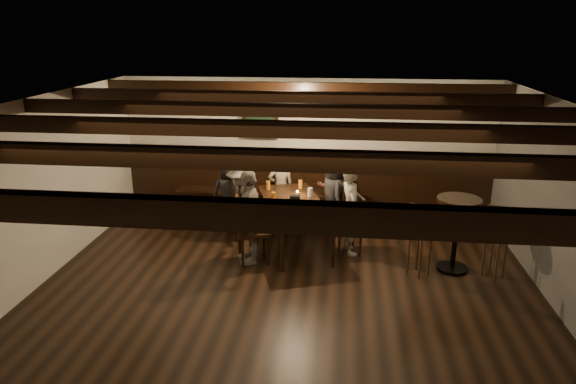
# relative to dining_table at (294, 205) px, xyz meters

# --- Properties ---
(room) EXTENTS (7.00, 7.00, 7.00)m
(room) POSITION_rel_dining_table_xyz_m (-0.22, 0.25, 0.43)
(room) COLOR black
(room) RESTS_ON ground
(dining_table) EXTENTS (1.38, 2.03, 0.70)m
(dining_table) POSITION_rel_dining_table_xyz_m (0.00, 0.00, 0.00)
(dining_table) COLOR black
(dining_table) RESTS_ON floor
(chair_left_near) EXTENTS (0.53, 0.53, 0.91)m
(chair_left_near) POSITION_rel_dining_table_xyz_m (-0.82, 0.20, -0.36)
(chair_left_near) COLOR black
(chair_left_near) RESTS_ON floor
(chair_left_far) EXTENTS (0.56, 0.56, 0.96)m
(chair_left_far) POSITION_rel_dining_table_xyz_m (-0.54, -0.65, -0.35)
(chair_left_far) COLOR black
(chair_left_far) RESTS_ON floor
(chair_right_near) EXTENTS (0.51, 0.51, 0.89)m
(chair_right_near) POSITION_rel_dining_table_xyz_m (0.54, 0.65, -0.37)
(chair_right_near) COLOR black
(chair_right_near) RESTS_ON floor
(chair_right_far) EXTENTS (0.51, 0.51, 0.88)m
(chair_right_far) POSITION_rel_dining_table_xyz_m (0.82, -0.20, -0.37)
(chair_right_far) COLOR black
(chair_right_far) RESTS_ON floor
(person_bench_left) EXTENTS (0.67, 0.54, 1.18)m
(person_bench_left) POSITION_rel_dining_table_xyz_m (-1.14, 0.57, -0.05)
(person_bench_left) COLOR #28282B
(person_bench_left) RESTS_ON floor
(person_bench_centre) EXTENTS (0.51, 0.41, 1.21)m
(person_bench_centre) POSITION_rel_dining_table_xyz_m (-0.33, 1.00, -0.04)
(person_bench_centre) COLOR gray
(person_bench_centre) RESTS_ON floor
(person_bench_right) EXTENTS (0.72, 0.63, 1.23)m
(person_bench_right) POSITION_rel_dining_table_xyz_m (0.57, 1.14, -0.03)
(person_bench_right) COLOR brown
(person_bench_right) RESTS_ON floor
(person_left_near) EXTENTS (0.67, 0.88, 1.21)m
(person_left_near) POSITION_rel_dining_table_xyz_m (-0.85, 0.19, -0.04)
(person_left_near) COLOR gray
(person_left_near) RESTS_ON floor
(person_left_far) EXTENTS (0.57, 0.87, 1.37)m
(person_left_far) POSITION_rel_dining_table_xyz_m (-0.57, -0.66, 0.04)
(person_left_far) COLOR gray
(person_left_far) RESTS_ON floor
(person_right_near) EXTENTS (0.56, 0.70, 1.24)m
(person_right_near) POSITION_rel_dining_table_xyz_m (0.57, 0.66, -0.02)
(person_right_near) COLOR #27272A
(person_right_near) RESTS_ON floor
(person_right_far) EXTENTS (0.46, 0.57, 1.35)m
(person_right_far) POSITION_rel_dining_table_xyz_m (0.85, -0.19, 0.03)
(person_right_far) COLOR #AFA994
(person_right_far) RESTS_ON floor
(pint_a) EXTENTS (0.07, 0.07, 0.14)m
(pint_a) POSITION_rel_dining_table_xyz_m (-0.49, 0.58, 0.13)
(pint_a) COLOR #BF7219
(pint_a) RESTS_ON dining_table
(pint_b) EXTENTS (0.07, 0.07, 0.14)m
(pint_b) POSITION_rel_dining_table_xyz_m (0.03, 0.70, 0.13)
(pint_b) COLOR #BF7219
(pint_b) RESTS_ON dining_table
(pint_c) EXTENTS (0.07, 0.07, 0.14)m
(pint_c) POSITION_rel_dining_table_xyz_m (-0.32, 0.00, 0.13)
(pint_c) COLOR #BF7219
(pint_c) RESTS_ON dining_table
(pint_d) EXTENTS (0.07, 0.07, 0.14)m
(pint_d) POSITION_rel_dining_table_xyz_m (0.22, 0.28, 0.13)
(pint_d) COLOR silver
(pint_d) RESTS_ON dining_table
(pint_e) EXTENTS (0.07, 0.07, 0.14)m
(pint_e) POSITION_rel_dining_table_xyz_m (-0.07, -0.50, 0.13)
(pint_e) COLOR #BF7219
(pint_e) RESTS_ON dining_table
(pint_f) EXTENTS (0.07, 0.07, 0.14)m
(pint_f) POSITION_rel_dining_table_xyz_m (0.36, -0.46, 0.13)
(pint_f) COLOR silver
(pint_f) RESTS_ON dining_table
(pint_g) EXTENTS (0.07, 0.07, 0.14)m
(pint_g) POSITION_rel_dining_table_xyz_m (0.30, -0.74, 0.13)
(pint_g) COLOR #BF7219
(pint_g) RESTS_ON dining_table
(plate_near) EXTENTS (0.24, 0.24, 0.01)m
(plate_near) POSITION_rel_dining_table_xyz_m (0.08, -0.71, 0.06)
(plate_near) COLOR white
(plate_near) RESTS_ON dining_table
(plate_far) EXTENTS (0.24, 0.24, 0.01)m
(plate_far) POSITION_rel_dining_table_xyz_m (0.27, -0.23, 0.06)
(plate_far) COLOR white
(plate_far) RESTS_ON dining_table
(condiment_caddy) EXTENTS (0.15, 0.10, 0.12)m
(condiment_caddy) POSITION_rel_dining_table_xyz_m (0.02, -0.05, 0.12)
(condiment_caddy) COLOR black
(condiment_caddy) RESTS_ON dining_table
(candle) EXTENTS (0.05, 0.05, 0.05)m
(candle) POSITION_rel_dining_table_xyz_m (0.02, 0.32, 0.08)
(candle) COLOR beige
(candle) RESTS_ON dining_table
(high_top_table) EXTENTS (0.59, 0.59, 1.05)m
(high_top_table) POSITION_rel_dining_table_xyz_m (2.28, -0.61, 0.05)
(high_top_table) COLOR black
(high_top_table) RESTS_ON floor
(bar_stool_left) EXTENTS (0.36, 0.38, 1.06)m
(bar_stool_left) POSITION_rel_dining_table_xyz_m (1.78, -0.82, -0.25)
(bar_stool_left) COLOR #351F11
(bar_stool_left) RESTS_ON floor
(bar_stool_right) EXTENTS (0.37, 0.38, 1.06)m
(bar_stool_right) POSITION_rel_dining_table_xyz_m (2.78, -0.77, -0.25)
(bar_stool_right) COLOR #351F11
(bar_stool_right) RESTS_ON floor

